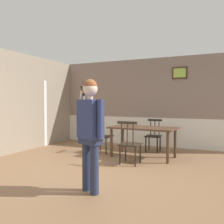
% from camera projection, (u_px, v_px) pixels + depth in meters
% --- Properties ---
extents(ground_plane, '(7.10, 7.10, 0.00)m').
position_uv_depth(ground_plane, '(103.00, 171.00, 5.05)').
color(ground_plane, '#846042').
extents(room_back_partition, '(6.14, 0.17, 2.81)m').
position_uv_depth(room_back_partition, '(148.00, 104.00, 7.92)').
color(room_back_partition, gray).
rests_on(room_back_partition, ground_plane).
extents(dining_table, '(1.74, 0.98, 0.78)m').
position_uv_depth(dining_table, '(143.00, 131.00, 6.26)').
color(dining_table, '#4C3323').
rests_on(dining_table, ground_plane).
extents(chair_near_window, '(0.42, 0.42, 0.92)m').
position_uv_depth(chair_near_window, '(153.00, 135.00, 6.99)').
color(chair_near_window, black).
rests_on(chair_near_window, ground_plane).
extents(chair_by_doorway, '(0.46, 0.46, 0.93)m').
position_uv_depth(chair_by_doorway, '(102.00, 136.00, 6.86)').
color(chair_by_doorway, '#2D2319').
rests_on(chair_by_doorway, ground_plane).
extents(chair_at_table_head, '(0.47, 0.47, 0.99)m').
position_uv_depth(chair_at_table_head, '(130.00, 143.00, 5.55)').
color(chair_at_table_head, '#2D2319').
rests_on(chair_at_table_head, ground_plane).
extents(person_figure, '(0.54, 0.39, 1.78)m').
position_uv_depth(person_figure, '(90.00, 127.00, 3.80)').
color(person_figure, '#282E49').
rests_on(person_figure, ground_plane).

